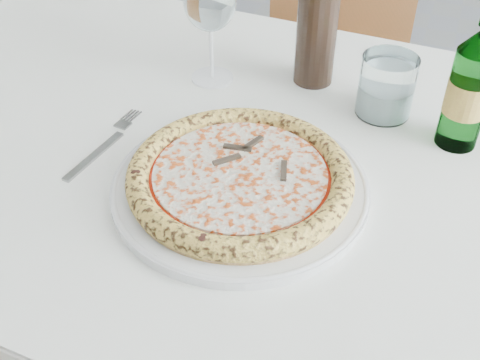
# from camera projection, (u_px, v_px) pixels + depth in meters

# --- Properties ---
(dining_table) EXTENTS (1.49, 0.93, 0.76)m
(dining_table) POSITION_uv_depth(u_px,v_px,m) (262.00, 195.00, 0.94)
(dining_table) COLOR brown
(dining_table) RESTS_ON floor
(chair_far) EXTENTS (0.46, 0.46, 0.93)m
(chair_far) POSITION_uv_depth(u_px,v_px,m) (338.00, 49.00, 1.60)
(chair_far) COLOR brown
(chair_far) RESTS_ON floor
(plate) EXTENTS (0.35, 0.35, 0.02)m
(plate) POSITION_uv_depth(u_px,v_px,m) (240.00, 186.00, 0.81)
(plate) COLOR white
(plate) RESTS_ON dining_table
(pizza) EXTENTS (0.30, 0.30, 0.03)m
(pizza) POSITION_uv_depth(u_px,v_px,m) (240.00, 176.00, 0.80)
(pizza) COLOR tan
(pizza) RESTS_ON plate
(fork) EXTENTS (0.03, 0.18, 0.00)m
(fork) POSITION_uv_depth(u_px,v_px,m) (104.00, 145.00, 0.89)
(fork) COLOR gray
(fork) RESTS_ON dining_table
(wine_glass) EXTENTS (0.09, 0.09, 0.19)m
(wine_glass) POSITION_uv_depth(u_px,v_px,m) (210.00, 4.00, 0.96)
(wine_glass) COLOR white
(wine_glass) RESTS_ON dining_table
(tumbler) EXTENTS (0.09, 0.09, 0.10)m
(tumbler) POSITION_uv_depth(u_px,v_px,m) (386.00, 90.00, 0.93)
(tumbler) COLOR white
(tumbler) RESTS_ON dining_table
(beer_bottle) EXTENTS (0.06, 0.06, 0.23)m
(beer_bottle) POSITION_uv_depth(u_px,v_px,m) (470.00, 88.00, 0.84)
(beer_bottle) COLOR #418F4A
(beer_bottle) RESTS_ON dining_table
(wine_bottle) EXTENTS (0.07, 0.07, 0.27)m
(wine_bottle) POSITION_uv_depth(u_px,v_px,m) (318.00, 16.00, 0.96)
(wine_bottle) COLOR black
(wine_bottle) RESTS_ON dining_table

